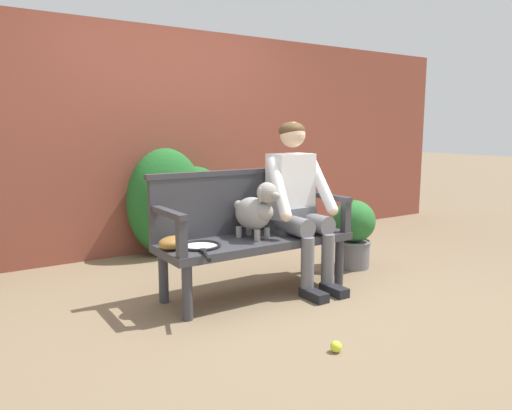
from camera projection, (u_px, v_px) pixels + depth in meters
ground_plane at (256, 293)px, 3.75m from camera, size 40.00×40.00×0.00m
brick_garden_fence at (161, 141)px, 5.06m from camera, size 8.00×0.30×2.25m
hedge_bush_far_right at (166, 202)px, 4.81m from camera, size 0.79×0.52×1.07m
hedge_bush_mid_right at (195, 209)px, 5.00m from camera, size 0.78×0.51×0.87m
garden_bench at (256, 245)px, 3.69m from camera, size 1.50×0.52×0.44m
bench_backrest at (240, 201)px, 3.83m from camera, size 1.54×0.06×0.50m
bench_armrest_left_end at (173, 223)px, 3.19m from camera, size 0.06×0.52×0.28m
bench_armrest_right_end at (335, 205)px, 3.96m from camera, size 0.06×0.52×0.28m
person_seated at (297, 198)px, 3.83m from camera, size 0.56×0.66×1.31m
dog_on_bench at (257, 210)px, 3.62m from camera, size 0.28×0.43×0.43m
tennis_racket at (201, 246)px, 3.36m from camera, size 0.37×0.58×0.03m
baseball_glove at (173, 243)px, 3.32m from camera, size 0.26×0.23×0.09m
tennis_ball at (336, 347)px, 2.75m from camera, size 0.07×0.07×0.07m
potted_plant at (354, 231)px, 4.40m from camera, size 0.38×0.38×0.62m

